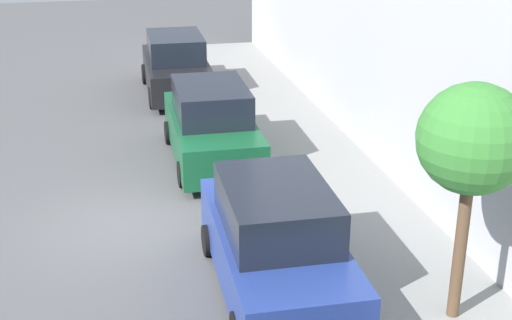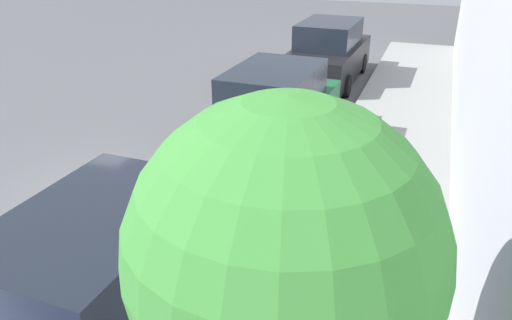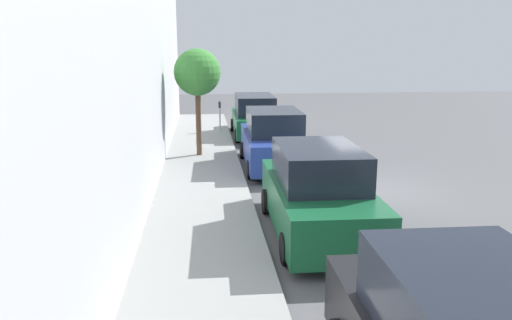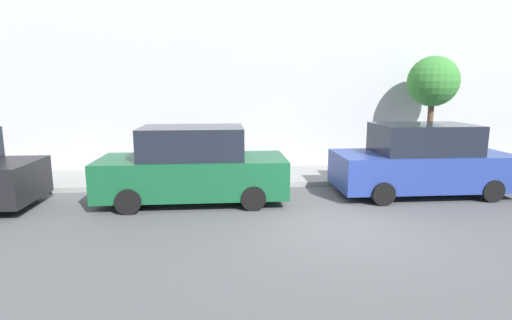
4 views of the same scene
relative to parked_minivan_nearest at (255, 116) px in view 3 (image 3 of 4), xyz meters
The scene contains 7 objects.
ground_plane 9.59m from the parked_minivan_nearest, 104.40° to the left, with size 60.00×60.00×0.00m, color #515154.
sidewalk 9.59m from the parked_minivan_nearest, 75.27° to the left, with size 2.61×32.00×0.15m.
parked_minivan_nearest is the anchor object (origin of this frame).
parked_suv_second 6.10m from the parked_minivan_nearest, 90.22° to the left, with size 2.08×4.84×1.98m.
parked_suv_third 12.41m from the parked_minivan_nearest, 90.49° to the left, with size 2.08×4.83×1.98m.
parking_meter_near 1.74m from the parked_minivan_nearest, 24.88° to the right, with size 0.11×0.15×1.43m.
street_tree 5.62m from the parked_minivan_nearest, 60.62° to the left, with size 1.68×1.68×3.86m.
Camera 3 is at (4.74, 13.48, 4.10)m, focal length 35.00 mm.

